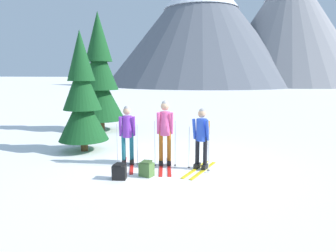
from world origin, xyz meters
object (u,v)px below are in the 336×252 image
object	(u,v)px
pine_tree_near	(82,97)
pine_tree_mid	(100,78)
backpack_on_snow_front	(147,169)
backpack_on_snow_beside	(119,172)
skier_in_purple	(127,133)
skier_in_blue	(202,136)
skier_in_pink	(165,129)

from	to	relation	value
pine_tree_near	pine_tree_mid	world-z (taller)	pine_tree_mid
backpack_on_snow_front	backpack_on_snow_beside	xyz separation A→B (m)	(-0.55, -0.39, 0.00)
backpack_on_snow_front	pine_tree_mid	bearing A→B (deg)	127.00
skier_in_purple	pine_tree_near	world-z (taller)	pine_tree_near
skier_in_purple	pine_tree_near	size ratio (longest dim) A/B	0.43
pine_tree_mid	skier_in_blue	bearing A→B (deg)	-40.16
pine_tree_near	backpack_on_snow_beside	size ratio (longest dim) A/B	10.11
skier_in_pink	pine_tree_mid	bearing A→B (deg)	134.10
skier_in_purple	skier_in_blue	distance (m)	2.04
skier_in_purple	backpack_on_snow_beside	distance (m)	1.41
skier_in_blue	backpack_on_snow_front	xyz separation A→B (m)	(-1.20, -0.94, -0.72)
skier_in_pink	pine_tree_mid	distance (m)	6.21
pine_tree_mid	backpack_on_snow_front	world-z (taller)	pine_tree_mid
skier_in_blue	backpack_on_snow_front	distance (m)	1.68
pine_tree_mid	backpack_on_snow_beside	bearing A→B (deg)	-58.75
skier_in_blue	backpack_on_snow_beside	size ratio (longest dim) A/B	4.50
pine_tree_near	pine_tree_mid	bearing A→B (deg)	109.30
skier_in_pink	backpack_on_snow_beside	distance (m)	1.78
skier_in_purple	pine_tree_mid	world-z (taller)	pine_tree_mid
backpack_on_snow_front	backpack_on_snow_beside	world-z (taller)	same
skier_in_blue	skier_in_pink	bearing A→B (deg)	176.44
skier_in_blue	skier_in_purple	bearing A→B (deg)	-175.99
skier_in_blue	pine_tree_mid	distance (m)	7.00
skier_in_pink	skier_in_blue	bearing A→B (deg)	-3.56
skier_in_purple	skier_in_pink	xyz separation A→B (m)	(1.02, 0.21, 0.13)
skier_in_purple	skier_in_blue	size ratio (longest dim) A/B	0.96
skier_in_blue	pine_tree_mid	bearing A→B (deg)	139.84
skier_in_blue	pine_tree_near	size ratio (longest dim) A/B	0.44
backpack_on_snow_front	skier_in_pink	bearing A→B (deg)	79.76
skier_in_purple	backpack_on_snow_front	xyz separation A→B (m)	(0.83, -0.80, -0.70)
pine_tree_near	pine_tree_mid	xyz separation A→B (m)	(-1.23, 3.52, 0.57)
skier_in_blue	pine_tree_near	xyz separation A→B (m)	(-4.01, 0.90, 0.86)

